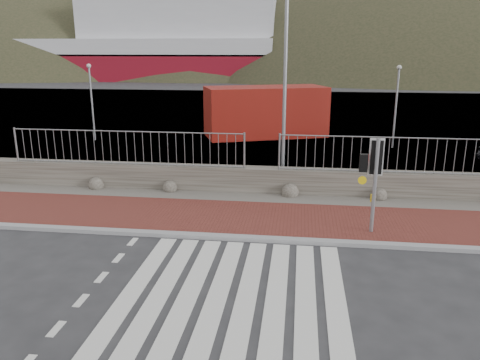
# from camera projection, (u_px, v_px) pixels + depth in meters

# --- Properties ---
(ground) EXTENTS (220.00, 220.00, 0.00)m
(ground) POSITION_uv_depth(u_px,v_px,m) (232.00, 298.00, 9.54)
(ground) COLOR #28282B
(ground) RESTS_ON ground
(sidewalk_far) EXTENTS (40.00, 3.00, 0.08)m
(sidewalk_far) POSITION_uv_depth(u_px,v_px,m) (254.00, 219.00, 13.82)
(sidewalk_far) COLOR brown
(sidewalk_far) RESTS_ON ground
(kerb_far) EXTENTS (40.00, 0.25, 0.12)m
(kerb_far) POSITION_uv_depth(u_px,v_px,m) (248.00, 238.00, 12.39)
(kerb_far) COLOR gray
(kerb_far) RESTS_ON ground
(zebra_crossing) EXTENTS (4.62, 5.60, 0.01)m
(zebra_crossing) POSITION_uv_depth(u_px,v_px,m) (232.00, 298.00, 9.54)
(zebra_crossing) COLOR silver
(zebra_crossing) RESTS_ON ground
(gravel_strip) EXTENTS (40.00, 1.50, 0.06)m
(gravel_strip) POSITION_uv_depth(u_px,v_px,m) (260.00, 199.00, 15.74)
(gravel_strip) COLOR #59544C
(gravel_strip) RESTS_ON ground
(stone_wall) EXTENTS (40.00, 0.60, 0.90)m
(stone_wall) POSITION_uv_depth(u_px,v_px,m) (262.00, 180.00, 16.39)
(stone_wall) COLOR #4A453C
(stone_wall) RESTS_ON ground
(railing) EXTENTS (18.07, 0.07, 1.22)m
(railing) POSITION_uv_depth(u_px,v_px,m) (262.00, 143.00, 15.87)
(railing) COLOR gray
(railing) RESTS_ON stone_wall
(quay) EXTENTS (120.00, 40.00, 0.50)m
(quay) POSITION_uv_depth(u_px,v_px,m) (284.00, 114.00, 36.17)
(quay) COLOR #4C4C4F
(quay) RESTS_ON ground
(water) EXTENTS (220.00, 50.00, 0.05)m
(water) POSITION_uv_depth(u_px,v_px,m) (293.00, 82.00, 69.57)
(water) COLOR #3F4C54
(water) RESTS_ON ground
(ferry) EXTENTS (50.00, 16.00, 20.00)m
(ferry) POSITION_uv_depth(u_px,v_px,m) (142.00, 45.00, 75.92)
(ferry) COLOR maroon
(ferry) RESTS_ON ground
(hills_backdrop) EXTENTS (254.00, 90.00, 100.00)m
(hills_backdrop) POSITION_uv_depth(u_px,v_px,m) (324.00, 185.00, 98.87)
(hills_backdrop) COLOR #282E1B
(hills_backdrop) RESTS_ON ground
(traffic_signal_far) EXTENTS (0.63, 0.23, 2.66)m
(traffic_signal_far) POSITION_uv_depth(u_px,v_px,m) (375.00, 166.00, 12.31)
(traffic_signal_far) COLOR gray
(traffic_signal_far) RESTS_ON ground
(streetlight) EXTENTS (1.48, 0.68, 7.29)m
(streetlight) POSITION_uv_depth(u_px,v_px,m) (289.00, 73.00, 16.01)
(streetlight) COLOR gray
(streetlight) RESTS_ON ground
(shipping_container) EXTENTS (7.30, 4.99, 2.81)m
(shipping_container) POSITION_uv_depth(u_px,v_px,m) (266.00, 112.00, 26.81)
(shipping_container) COLOR maroon
(shipping_container) RESTS_ON ground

